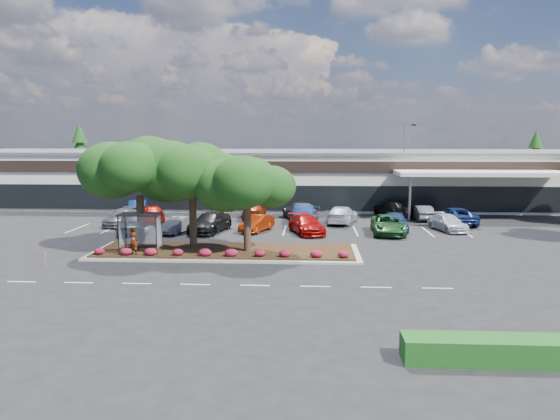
# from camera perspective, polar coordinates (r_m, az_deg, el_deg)

# --- Properties ---
(ground) EXTENTS (160.00, 160.00, 0.00)m
(ground) POSITION_cam_1_polar(r_m,az_deg,el_deg) (33.24, -3.30, -6.02)
(ground) COLOR black
(ground) RESTS_ON ground
(retail_store) EXTENTS (80.40, 25.20, 6.25)m
(retail_store) POSITION_cam_1_polar(r_m,az_deg,el_deg) (66.26, 0.12, 3.55)
(retail_store) COLOR silver
(retail_store) RESTS_ON ground
(landscape_island) EXTENTS (18.00, 6.00, 0.26)m
(landscape_island) POSITION_cam_1_polar(r_m,az_deg,el_deg) (37.34, -5.65, -4.33)
(landscape_island) COLOR #A5A5A0
(landscape_island) RESTS_ON ground
(lane_markings) EXTENTS (33.12, 20.06, 0.01)m
(lane_markings) POSITION_cam_1_polar(r_m,az_deg,el_deg) (43.39, -1.90, -2.78)
(lane_markings) COLOR silver
(lane_markings) RESTS_ON ground
(shrub_row) EXTENTS (17.00, 0.80, 0.50)m
(shrub_row) POSITION_cam_1_polar(r_m,az_deg,el_deg) (35.24, -6.19, -4.42)
(shrub_row) COLOR #9C1A42
(shrub_row) RESTS_ON landscape_island
(bus_shelter) EXTENTS (2.75, 1.55, 2.59)m
(bus_shelter) POSITION_cam_1_polar(r_m,az_deg,el_deg) (37.21, -14.34, -1.16)
(bus_shelter) COLOR black
(bus_shelter) RESTS_ON landscape_island
(island_tree_west) EXTENTS (7.20, 7.20, 7.89)m
(island_tree_west) POSITION_cam_1_polar(r_m,az_deg,el_deg) (38.60, -14.45, 1.98)
(island_tree_west) COLOR #0D3C0E
(island_tree_west) RESTS_ON landscape_island
(island_tree_mid) EXTENTS (6.60, 6.60, 7.32)m
(island_tree_mid) POSITION_cam_1_polar(r_m,az_deg,el_deg) (38.39, -9.13, 1.67)
(island_tree_mid) COLOR #0D3C0E
(island_tree_mid) RESTS_ON landscape_island
(island_tree_east) EXTENTS (5.80, 5.80, 6.50)m
(island_tree_east) POSITION_cam_1_polar(r_m,az_deg,el_deg) (36.29, -3.45, 0.77)
(island_tree_east) COLOR #0D3C0E
(island_tree_east) RESTS_ON landscape_island
(hedge_south_east) EXTENTS (6.00, 1.30, 0.90)m
(hedge_south_east) POSITION_cam_1_polar(r_m,az_deg,el_deg) (20.93, 21.00, -13.51)
(hedge_south_east) COLOR #1F4F17
(hedge_south_east) RESTS_ON ground
(conifer_north_west) EXTENTS (4.40, 4.40, 10.00)m
(conifer_north_west) POSITION_cam_1_polar(r_m,az_deg,el_deg) (85.12, -20.13, 5.22)
(conifer_north_west) COLOR #0D3C0E
(conifer_north_west) RESTS_ON ground
(conifer_north_east) EXTENTS (3.96, 3.96, 9.00)m
(conifer_north_east) POSITION_cam_1_polar(r_m,az_deg,el_deg) (81.93, 25.07, 4.55)
(conifer_north_east) COLOR #0D3C0E
(conifer_north_east) RESTS_ON ground
(person_waiting) EXTENTS (0.78, 0.67, 1.82)m
(person_waiting) POSITION_cam_1_polar(r_m,az_deg,el_deg) (36.63, -15.04, -3.12)
(person_waiting) COLOR #594C47
(person_waiting) RESTS_ON landscape_island
(light_pole) EXTENTS (1.43, 0.62, 9.37)m
(light_pole) POSITION_cam_1_polar(r_m,az_deg,el_deg) (61.06, 12.88, 3.94)
(light_pole) COLOR #A5A5A0
(light_pole) RESTS_ON ground
(survey_stake) EXTENTS (0.08, 0.14, 1.00)m
(survey_stake) POSITION_cam_1_polar(r_m,az_deg,el_deg) (35.65, -23.34, -4.64)
(survey_stake) COLOR #A37F55
(survey_stake) RESTS_ON ground
(car_0) EXTENTS (2.95, 5.15, 1.65)m
(car_0) POSITION_cam_1_polar(r_m,az_deg,el_deg) (46.62, -15.32, -1.31)
(car_0) COLOR #4F5057
(car_0) RESTS_ON ground
(car_1) EXTENTS (2.47, 5.16, 1.45)m
(car_1) POSITION_cam_1_polar(r_m,az_deg,el_deg) (50.84, -16.16, -0.73)
(car_1) COLOR #5B5B63
(car_1) RESTS_ON ground
(car_2) EXTENTS (2.89, 4.25, 1.33)m
(car_2) POSITION_cam_1_polar(r_m,az_deg,el_deg) (45.76, -10.60, -1.54)
(car_2) COLOR slate
(car_2) RESTS_ON ground
(car_3) EXTENTS (3.41, 5.96, 1.63)m
(car_3) POSITION_cam_1_polar(r_m,az_deg,el_deg) (45.70, -7.31, -1.29)
(car_3) COLOR black
(car_3) RESTS_ON ground
(car_4) EXTENTS (2.80, 4.39, 1.37)m
(car_4) POSITION_cam_1_polar(r_m,az_deg,el_deg) (45.70, -2.43, -1.40)
(car_4) COLOR maroon
(car_4) RESTS_ON ground
(car_5) EXTENTS (3.54, 5.54, 1.49)m
(car_5) POSITION_cam_1_polar(r_m,az_deg,el_deg) (44.69, 2.78, -1.52)
(car_5) COLOR #9C0807
(car_5) RESTS_ON ground
(car_6) EXTENTS (2.81, 5.68, 1.55)m
(car_6) POSITION_cam_1_polar(r_m,az_deg,el_deg) (45.26, 11.22, -1.51)
(car_6) COLOR #215625
(car_6) RESTS_ON ground
(car_7) EXTENTS (1.92, 4.56, 1.54)m
(car_7) POSITION_cam_1_polar(r_m,az_deg,el_deg) (47.38, 11.99, -1.13)
(car_7) COLOR navy
(car_7) RESTS_ON ground
(car_8) EXTENTS (3.04, 4.99, 1.35)m
(car_8) POSITION_cam_1_polar(r_m,az_deg,el_deg) (48.15, 17.11, -1.28)
(car_8) COLOR silver
(car_8) RESTS_ON ground
(car_9) EXTENTS (2.64, 4.97, 1.56)m
(car_9) POSITION_cam_1_polar(r_m,az_deg,el_deg) (57.50, -14.57, 0.31)
(car_9) COLOR navy
(car_9) RESTS_ON ground
(car_10) EXTENTS (3.88, 5.70, 1.53)m
(car_10) POSITION_cam_1_polar(r_m,az_deg,el_deg) (52.39, -13.26, -0.35)
(car_10) COLOR #8D0700
(car_10) RESTS_ON ground
(car_11) EXTENTS (2.23, 5.21, 1.50)m
(car_11) POSITION_cam_1_polar(r_m,az_deg,el_deg) (52.58, -2.72, -0.15)
(car_11) COLOR maroon
(car_11) RESTS_ON ground
(car_12) EXTENTS (3.98, 6.26, 1.69)m
(car_12) POSITION_cam_1_polar(r_m,az_deg,el_deg) (51.88, 2.16, -0.14)
(car_12) COLOR #55565D
(car_12) RESTS_ON ground
(car_13) EXTENTS (2.03, 5.19, 1.68)m
(car_13) POSITION_cam_1_polar(r_m,az_deg,el_deg) (50.18, 2.55, -0.41)
(car_13) COLOR navy
(car_13) RESTS_ON ground
(car_14) EXTENTS (3.38, 5.74, 1.56)m
(car_14) POSITION_cam_1_polar(r_m,az_deg,el_deg) (50.34, 6.47, -0.50)
(car_14) COLOR silver
(car_14) RESTS_ON ground
(car_15) EXTENTS (4.28, 5.95, 1.60)m
(car_15) POSITION_cam_1_polar(r_m,az_deg,el_deg) (55.59, 11.79, 0.17)
(car_15) COLOR black
(car_15) RESTS_ON ground
(car_16) EXTENTS (1.79, 4.40, 1.42)m
(car_16) POSITION_cam_1_polar(r_m,az_deg,el_deg) (53.70, 14.57, -0.26)
(car_16) COLOR #53545A
(car_16) RESTS_ON ground
(car_17) EXTENTS (3.44, 5.95, 1.56)m
(car_17) POSITION_cam_1_polar(r_m,az_deg,el_deg) (51.77, 17.75, -0.59)
(car_17) COLOR navy
(car_17) RESTS_ON ground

